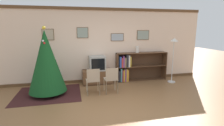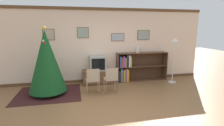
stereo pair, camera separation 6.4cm
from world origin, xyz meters
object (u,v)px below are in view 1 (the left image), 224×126
(vase, at_px, (137,49))
(standing_lamp, at_px, (174,49))
(folding_chair_right, at_px, (111,78))
(television, at_px, (97,63))
(christmas_tree, at_px, (46,61))
(bookshelf, at_px, (132,67))
(folding_chair_left, at_px, (93,80))
(tv_console, at_px, (97,77))

(vase, height_order, standing_lamp, standing_lamp)
(folding_chair_right, height_order, vase, vase)
(vase, bearing_deg, television, -175.76)
(christmas_tree, distance_m, bookshelf, 3.10)
(television, xyz_separation_m, vase, (1.54, 0.11, 0.44))
(television, height_order, folding_chair_right, television)
(television, distance_m, standing_lamp, 2.80)
(standing_lamp, bearing_deg, christmas_tree, -176.59)
(television, xyz_separation_m, bookshelf, (1.35, 0.08, -0.23))
(folding_chair_left, bearing_deg, christmas_tree, 165.17)
(television, height_order, folding_chair_left, television)
(standing_lamp, bearing_deg, folding_chair_left, -168.51)
(christmas_tree, bearing_deg, tv_console, 23.82)
(tv_console, relative_size, standing_lamp, 0.65)
(television, bearing_deg, tv_console, 90.00)
(television, relative_size, vase, 2.31)
(christmas_tree, height_order, tv_console, christmas_tree)
(tv_console, bearing_deg, standing_lamp, -9.44)
(folding_chair_left, height_order, folding_chair_right, same)
(tv_console, bearing_deg, television, -90.00)
(tv_console, bearing_deg, folding_chair_left, -104.77)
(bookshelf, relative_size, standing_lamp, 1.19)
(christmas_tree, bearing_deg, folding_chair_left, -14.83)
(bookshelf, bearing_deg, vase, 10.60)
(tv_console, xyz_separation_m, television, (-0.00, -0.00, 0.51))
(tv_console, height_order, folding_chair_right, folding_chair_right)
(folding_chair_left, bearing_deg, television, 75.20)
(folding_chair_left, distance_m, bookshelf, 1.99)
(folding_chair_right, xyz_separation_m, standing_lamp, (2.44, 0.61, 0.79))
(television, xyz_separation_m, folding_chair_left, (-0.28, -1.06, -0.28))
(christmas_tree, relative_size, folding_chair_right, 2.48)
(christmas_tree, bearing_deg, standing_lamp, 3.41)
(television, relative_size, bookshelf, 0.29)
(tv_console, height_order, bookshelf, bookshelf)
(tv_console, distance_m, vase, 1.81)
(christmas_tree, xyz_separation_m, folding_chair_left, (1.33, -0.35, -0.55))
(bookshelf, bearing_deg, tv_console, -176.78)
(christmas_tree, height_order, standing_lamp, christmas_tree)
(tv_console, relative_size, vase, 4.36)
(television, bearing_deg, folding_chair_right, -75.20)
(christmas_tree, distance_m, tv_console, 1.92)
(folding_chair_right, relative_size, vase, 3.36)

